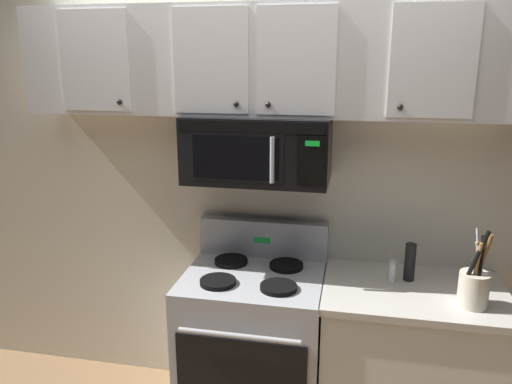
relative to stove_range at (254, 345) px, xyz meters
name	(u,v)px	position (x,y,z in m)	size (l,w,h in m)	color
back_wall	(266,179)	(0.00, 0.37, 0.88)	(5.20, 0.10, 2.70)	silver
stove_range	(254,345)	(0.00, 0.00, 0.00)	(0.76, 0.69, 1.12)	#B7BABF
over_range_microwave	(258,149)	(0.00, 0.12, 1.11)	(0.76, 0.43, 0.35)	black
upper_cabinets	(259,61)	(0.00, 0.15, 1.56)	(2.50, 0.36, 0.55)	silver
counter_segment	(407,365)	(0.84, 0.01, -0.02)	(0.93, 0.65, 0.90)	white
utensil_crock_cream	(474,286)	(1.09, -0.13, 0.53)	(0.14, 0.14, 0.39)	beige
salt_shaker	(392,271)	(0.73, 0.07, 0.49)	(0.04, 0.04, 0.12)	white
pepper_mill	(410,262)	(0.82, 0.10, 0.53)	(0.06, 0.06, 0.20)	black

